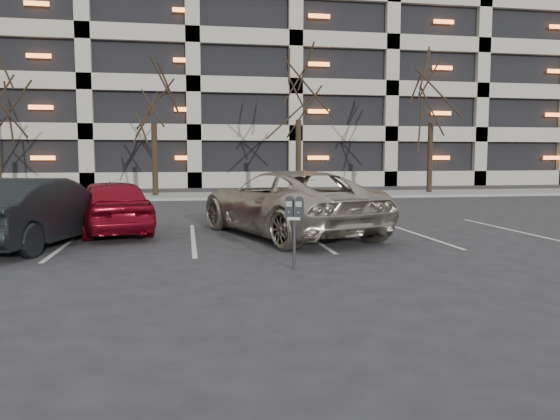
{
  "coord_description": "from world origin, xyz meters",
  "views": [
    {
      "loc": [
        -1.54,
        -10.76,
        1.94
      ],
      "look_at": [
        0.03,
        -1.63,
        1.04
      ],
      "focal_mm": 35.0,
      "sensor_mm": 36.0,
      "label": 1
    }
  ],
  "objects_px": {
    "parking_meter": "(294,215)",
    "car_dark": "(38,212)",
    "tree_b": "(153,78)",
    "tree_d": "(432,79)",
    "suv_silver": "(287,203)",
    "tree_c": "(299,73)",
    "car_red": "(111,206)"
  },
  "relations": [
    {
      "from": "car_red",
      "to": "parking_meter",
      "type": "bearing_deg",
      "value": 110.29
    },
    {
      "from": "tree_b",
      "to": "car_red",
      "type": "bearing_deg",
      "value": -92.0
    },
    {
      "from": "parking_meter",
      "to": "car_red",
      "type": "height_order",
      "value": "car_red"
    },
    {
      "from": "parking_meter",
      "to": "suv_silver",
      "type": "bearing_deg",
      "value": 104.48
    },
    {
      "from": "tree_b",
      "to": "car_red",
      "type": "relative_size",
      "value": 1.89
    },
    {
      "from": "tree_b",
      "to": "tree_c",
      "type": "bearing_deg",
      "value": 0.0
    },
    {
      "from": "tree_d",
      "to": "car_dark",
      "type": "bearing_deg",
      "value": -138.01
    },
    {
      "from": "tree_b",
      "to": "car_red",
      "type": "height_order",
      "value": "tree_b"
    },
    {
      "from": "tree_b",
      "to": "tree_d",
      "type": "xyz_separation_m",
      "value": [
        14.0,
        0.0,
        0.25
      ]
    },
    {
      "from": "car_red",
      "to": "suv_silver",
      "type": "bearing_deg",
      "value": 151.88
    },
    {
      "from": "tree_c",
      "to": "tree_d",
      "type": "relative_size",
      "value": 1.03
    },
    {
      "from": "parking_meter",
      "to": "car_dark",
      "type": "relative_size",
      "value": 0.27
    },
    {
      "from": "suv_silver",
      "to": "car_red",
      "type": "relative_size",
      "value": 1.53
    },
    {
      "from": "tree_c",
      "to": "tree_b",
      "type": "bearing_deg",
      "value": 180.0
    },
    {
      "from": "tree_b",
      "to": "parking_meter",
      "type": "bearing_deg",
      "value": -79.5
    },
    {
      "from": "tree_c",
      "to": "suv_silver",
      "type": "relative_size",
      "value": 1.32
    },
    {
      "from": "tree_c",
      "to": "car_red",
      "type": "height_order",
      "value": "tree_c"
    },
    {
      "from": "tree_c",
      "to": "parking_meter",
      "type": "xyz_separation_m",
      "value": [
        -3.73,
        -17.66,
        -5.12
      ]
    },
    {
      "from": "tree_d",
      "to": "tree_c",
      "type": "bearing_deg",
      "value": 180.0
    },
    {
      "from": "tree_c",
      "to": "parking_meter",
      "type": "distance_m",
      "value": 18.76
    },
    {
      "from": "tree_c",
      "to": "suv_silver",
      "type": "distance_m",
      "value": 14.74
    },
    {
      "from": "tree_c",
      "to": "parking_meter",
      "type": "bearing_deg",
      "value": -101.91
    },
    {
      "from": "tree_b",
      "to": "suv_silver",
      "type": "relative_size",
      "value": 1.23
    },
    {
      "from": "tree_c",
      "to": "tree_d",
      "type": "height_order",
      "value": "tree_c"
    },
    {
      "from": "parking_meter",
      "to": "car_dark",
      "type": "xyz_separation_m",
      "value": [
        -5.03,
        3.48,
        -0.21
      ]
    },
    {
      "from": "car_dark",
      "to": "suv_silver",
      "type": "bearing_deg",
      "value": -154.31
    },
    {
      "from": "parking_meter",
      "to": "tree_b",
      "type": "bearing_deg",
      "value": 123.85
    },
    {
      "from": "tree_b",
      "to": "suv_silver",
      "type": "xyz_separation_m",
      "value": [
        3.94,
        -13.42,
        -4.87
      ]
    },
    {
      "from": "tree_c",
      "to": "parking_meter",
      "type": "height_order",
      "value": "tree_c"
    },
    {
      "from": "suv_silver",
      "to": "car_dark",
      "type": "distance_m",
      "value": 5.74
    },
    {
      "from": "parking_meter",
      "to": "car_red",
      "type": "distance_m",
      "value": 6.45
    },
    {
      "from": "suv_silver",
      "to": "car_dark",
      "type": "relative_size",
      "value": 1.4
    }
  ]
}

